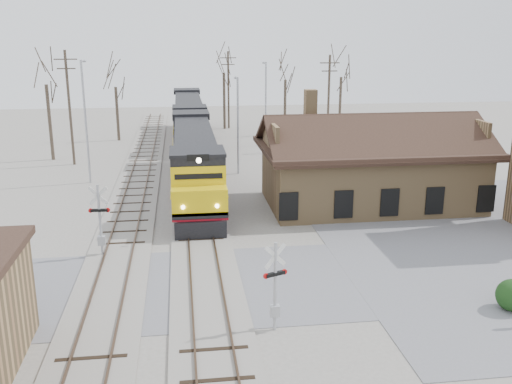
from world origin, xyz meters
TOP-DOWN VIEW (x-y plane):
  - ground at (0.00, 0.00)m, footprint 140.00×140.00m
  - road at (0.00, 0.00)m, footprint 60.00×9.00m
  - parking_lot at (18.00, 4.00)m, footprint 22.00×26.00m
  - track_main at (0.00, 15.00)m, footprint 3.40×90.00m
  - track_siding at (-4.50, 15.00)m, footprint 3.40×90.00m
  - depot at (11.99, 12.00)m, footprint 15.20×9.31m
  - locomotive_lead at (0.00, 16.33)m, footprint 3.26×21.81m
  - locomotive_trailing at (0.00, 38.41)m, footprint 3.26×21.81m
  - crossbuck_near at (2.55, -4.63)m, footprint 1.03×0.47m
  - crossbuck_far at (-5.37, 4.45)m, footprint 1.14×0.30m
  - hedge_a at (13.00, -4.31)m, footprint 1.40×1.40m
  - streetlight_a at (-8.31, 20.88)m, footprint 0.25×2.04m
  - streetlight_b at (3.85, 22.38)m, footprint 0.25×2.04m
  - streetlight_c at (8.09, 34.85)m, footprint 0.25×2.04m
  - utility_pole_a at (-10.73, 27.76)m, footprint 2.00×0.24m
  - utility_pole_b at (5.17, 46.63)m, footprint 2.00×0.24m
  - utility_pole_c at (14.09, 31.69)m, footprint 2.00×0.24m
  - tree_a at (-13.09, 30.19)m, footprint 4.72×4.72m
  - tree_b at (-7.87, 39.84)m, footprint 3.96×3.96m
  - tree_c at (4.60, 46.40)m, footprint 4.63×4.63m
  - tree_d at (11.35, 41.09)m, footprint 4.29×4.29m
  - tree_e at (17.68, 39.94)m, footprint 4.51×4.51m

SIDE VIEW (x-z plane):
  - ground at x=0.00m, z-range 0.00..0.00m
  - road at x=0.00m, z-range 0.00..0.03m
  - parking_lot at x=18.00m, z-range 0.01..0.04m
  - track_main at x=0.00m, z-range -0.05..0.19m
  - track_siding at x=-4.50m, z-range -0.05..0.19m
  - hedge_a at x=13.00m, z-range 0.00..1.40m
  - crossbuck_near at x=2.55m, z-range -0.10..3.67m
  - crossbuck_far at x=-5.37m, z-range -0.12..3.87m
  - depot at x=11.99m, z-range -1.54..6.36m
  - locomotive_trailing at x=0.00m, z-range 0.25..4.84m
  - locomotive_lead at x=0.00m, z-range 0.12..4.97m
  - streetlight_b at x=3.85m, z-range 0.53..8.69m
  - streetlight_c at x=8.09m, z-range 0.53..9.30m
  - utility_pole_b at x=5.17m, z-range 0.22..9.75m
  - utility_pole_c at x=14.09m, z-range 0.22..9.80m
  - utility_pole_a at x=-10.73m, z-range 0.23..10.47m
  - streetlight_a at x=-8.31m, z-range 0.54..10.22m
  - tree_b at x=-7.87m, z-range 2.05..11.77m
  - tree_d at x=11.35m, z-range 2.23..12.74m
  - tree_e at x=17.68m, z-range 2.34..13.40m
  - tree_c at x=4.60m, z-range 2.41..13.75m
  - tree_a at x=-13.09m, z-range 2.46..14.03m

